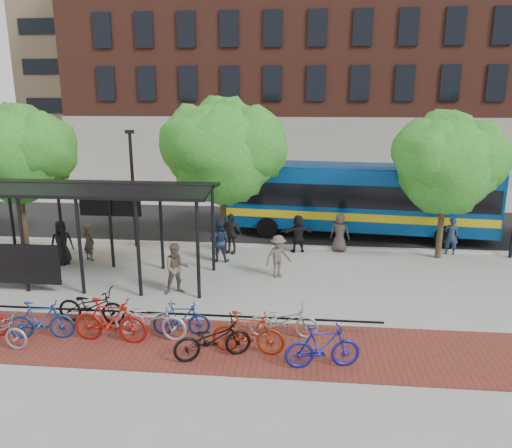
# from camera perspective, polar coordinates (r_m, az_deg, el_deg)

# --- Properties ---
(ground) EXTENTS (160.00, 160.00, 0.00)m
(ground) POSITION_cam_1_polar(r_m,az_deg,el_deg) (18.31, 4.01, -6.51)
(ground) COLOR #9E9E99
(ground) RESTS_ON ground
(asphalt_street) EXTENTS (160.00, 8.00, 0.01)m
(asphalt_street) POSITION_cam_1_polar(r_m,az_deg,el_deg) (25.93, 4.56, -0.12)
(asphalt_street) COLOR black
(asphalt_street) RESTS_ON ground
(curb) EXTENTS (160.00, 0.25, 0.12)m
(curb) POSITION_cam_1_polar(r_m,az_deg,el_deg) (22.07, 4.34, -2.62)
(curb) COLOR #B7B7B2
(curb) RESTS_ON ground
(brick_strip) EXTENTS (24.00, 3.00, 0.01)m
(brick_strip) POSITION_cam_1_polar(r_m,az_deg,el_deg) (13.97, -5.11, -13.60)
(brick_strip) COLOR maroon
(brick_strip) RESTS_ON ground
(bike_rack_rail) EXTENTS (12.00, 0.05, 0.95)m
(bike_rack_rail) POSITION_cam_1_polar(r_m,az_deg,el_deg) (15.02, -9.45, -11.63)
(bike_rack_rail) COLOR black
(bike_rack_rail) RESTS_ON ground
(building_brick) EXTENTS (55.00, 14.00, 20.00)m
(building_brick) POSITION_cam_1_polar(r_m,az_deg,el_deg) (44.26, 19.15, 18.31)
(building_brick) COLOR #5B2B20
(building_brick) RESTS_ON ground
(building_tower) EXTENTS (22.00, 22.00, 30.00)m
(building_tower) POSITION_cam_1_polar(r_m,az_deg,el_deg) (59.97, -11.14, 22.47)
(building_tower) COLOR #7A664C
(building_tower) RESTS_ON ground
(bus_shelter) EXTENTS (10.60, 3.07, 3.60)m
(bus_shelter) POSITION_cam_1_polar(r_m,az_deg,el_deg) (19.01, -21.20, 2.73)
(bus_shelter) COLOR black
(bus_shelter) RESTS_ON ground
(tree_a) EXTENTS (4.90, 4.00, 6.18)m
(tree_a) POSITION_cam_1_polar(r_m,az_deg,el_deg) (23.97, -25.55, 7.59)
(tree_a) COLOR #382619
(tree_a) RESTS_ON ground
(tree_b) EXTENTS (5.15, 4.20, 6.47)m
(tree_b) POSITION_cam_1_polar(r_m,az_deg,el_deg) (20.80, -3.59, 8.72)
(tree_b) COLOR #382619
(tree_b) RESTS_ON ground
(tree_c) EXTENTS (4.66, 3.80, 5.92)m
(tree_c) POSITION_cam_1_polar(r_m,az_deg,el_deg) (21.35, 21.19, 6.83)
(tree_c) COLOR #382619
(tree_c) RESTS_ON ground
(lamp_post_left) EXTENTS (0.35, 0.20, 5.12)m
(lamp_post_left) POSITION_cam_1_polar(r_m,az_deg,el_deg) (22.30, -13.89, 4.28)
(lamp_post_left) COLOR black
(lamp_post_left) RESTS_ON ground
(bus) EXTENTS (12.69, 3.99, 3.37)m
(bus) POSITION_cam_1_polar(r_m,az_deg,el_deg) (24.08, 11.31, 3.20)
(bus) COLOR navy
(bus) RESTS_ON ground
(bike_3) EXTENTS (1.89, 0.75, 1.10)m
(bike_3) POSITION_cam_1_polar(r_m,az_deg,el_deg) (15.22, -23.37, -10.05)
(bike_3) COLOR navy
(bike_3) RESTS_ON ground
(bike_4) EXTENTS (2.09, 0.81, 1.08)m
(bike_4) POSITION_cam_1_polar(r_m,az_deg,el_deg) (15.69, -18.30, -8.86)
(bike_4) COLOR black
(bike_4) RESTS_ON ground
(bike_5) EXTENTS (2.14, 0.72, 1.26)m
(bike_5) POSITION_cam_1_polar(r_m,az_deg,el_deg) (14.37, -16.35, -10.53)
(bike_5) COLOR maroon
(bike_5) RESTS_ON ground
(bike_6) EXTENTS (2.25, 1.05, 1.14)m
(bike_6) POSITION_cam_1_polar(r_m,az_deg,el_deg) (14.36, -12.03, -10.55)
(bike_6) COLOR #B0B0B3
(bike_6) RESTS_ON ground
(bike_7) EXTENTS (1.65, 0.57, 0.98)m
(bike_7) POSITION_cam_1_polar(r_m,az_deg,el_deg) (14.39, -8.53, -10.67)
(bike_7) COLOR navy
(bike_7) RESTS_ON ground
(bike_8) EXTENTS (2.14, 1.43, 1.06)m
(bike_8) POSITION_cam_1_polar(r_m,az_deg,el_deg) (13.12, -4.99, -12.98)
(bike_8) COLOR black
(bike_8) RESTS_ON ground
(bike_9) EXTENTS (1.97, 0.70, 1.16)m
(bike_9) POSITION_cam_1_polar(r_m,az_deg,el_deg) (13.28, -0.91, -12.32)
(bike_9) COLOR maroon
(bike_9) RESTS_ON ground
(bike_10) EXTENTS (1.95, 0.73, 1.01)m
(bike_10) POSITION_cam_1_polar(r_m,az_deg,el_deg) (14.12, 3.15, -10.94)
(bike_10) COLOR #9B9B9E
(bike_10) RESTS_ON ground
(bike_11) EXTENTS (1.95, 0.87, 1.14)m
(bike_11) POSITION_cam_1_polar(r_m,az_deg,el_deg) (12.76, 7.62, -13.73)
(bike_11) COLOR navy
(bike_11) RESTS_ON ground
(pedestrian_0) EXTENTS (1.03, 0.93, 1.77)m
(pedestrian_0) POSITION_cam_1_polar(r_m,az_deg,el_deg) (21.26, -21.32, -1.98)
(pedestrian_0) COLOR black
(pedestrian_0) RESTS_ON ground
(pedestrian_1) EXTENTS (0.67, 0.59, 1.55)m
(pedestrian_1) POSITION_cam_1_polar(r_m,az_deg,el_deg) (21.40, -18.59, -1.93)
(pedestrian_1) COLOR #423934
(pedestrian_1) RESTS_ON ground
(pedestrian_2) EXTENTS (0.83, 0.65, 1.70)m
(pedestrian_2) POSITION_cam_1_polar(r_m,az_deg,el_deg) (20.18, -4.23, -1.94)
(pedestrian_2) COLOR #1C2743
(pedestrian_2) RESTS_ON ground
(pedestrian_3) EXTENTS (1.20, 1.07, 1.61)m
(pedestrian_3) POSITION_cam_1_polar(r_m,az_deg,el_deg) (18.41, 2.54, -3.71)
(pedestrian_3) COLOR brown
(pedestrian_3) RESTS_ON ground
(pedestrian_4) EXTENTS (1.09, 0.74, 1.73)m
(pedestrian_4) POSITION_cam_1_polar(r_m,az_deg,el_deg) (21.17, -2.89, -1.09)
(pedestrian_4) COLOR black
(pedestrian_4) RESTS_ON ground
(pedestrian_5) EXTENTS (1.58, 0.84, 1.63)m
(pedestrian_5) POSITION_cam_1_polar(r_m,az_deg,el_deg) (21.38, 4.84, -1.09)
(pedestrian_5) COLOR black
(pedestrian_5) RESTS_ON ground
(pedestrian_6) EXTENTS (0.92, 0.70, 1.68)m
(pedestrian_6) POSITION_cam_1_polar(r_m,az_deg,el_deg) (21.69, 9.56, -0.95)
(pedestrian_6) COLOR #463C38
(pedestrian_6) RESTS_ON ground
(pedestrian_7) EXTENTS (0.62, 0.44, 1.61)m
(pedestrian_7) POSITION_cam_1_polar(r_m,az_deg,el_deg) (22.53, 21.40, -1.28)
(pedestrian_7) COLOR #202F4C
(pedestrian_7) RESTS_ON ground
(pedestrian_8) EXTENTS (1.05, 0.96, 1.76)m
(pedestrian_8) POSITION_cam_1_polar(r_m,az_deg,el_deg) (17.13, -9.06, -5.05)
(pedestrian_8) COLOR brown
(pedestrian_8) RESTS_ON ground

